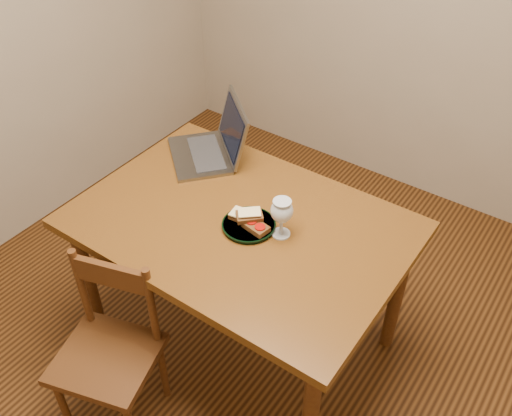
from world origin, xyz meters
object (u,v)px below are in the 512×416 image
Objects in this scene: plate at (249,225)px; milk_glass at (282,218)px; table at (241,237)px; chair at (107,346)px; laptop at (215,142)px.

milk_glass is (0.13, 0.04, 0.07)m from plate.
table is 0.24m from milk_glass.
chair is 0.99m from laptop.
plate is 0.45× the size of laptop.
plate is (0.25, 0.58, 0.32)m from chair.
table is 0.67m from chair.
laptop reaches higher than chair.
table is 0.11m from plate.
milk_glass is at bearing 16.67° from plate.
milk_glass reaches higher than plate.
milk_glass is 0.61m from laptop.
laptop is (-0.41, 0.32, 0.06)m from plate.
laptop reaches higher than plate.
plate is 1.26× the size of milk_glass.
laptop reaches higher than table.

